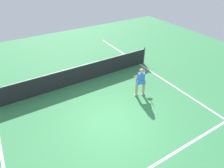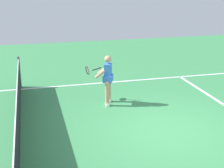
# 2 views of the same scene
# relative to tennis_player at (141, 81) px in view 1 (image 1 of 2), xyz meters

# --- Properties ---
(ground_plane) EXTENTS (25.47, 25.47, 0.00)m
(ground_plane) POSITION_rel_tennis_player_xyz_m (-2.23, -1.08, -0.85)
(ground_plane) COLOR #38844C
(service_line_marking) EXTENTS (8.64, 0.10, 0.01)m
(service_line_marking) POSITION_rel_tennis_player_xyz_m (-2.23, -3.51, -0.84)
(service_line_marking) COLOR white
(service_line_marking) RESTS_ON ground
(sideline_right_marking) EXTENTS (0.10, 17.59, 0.01)m
(sideline_right_marking) POSITION_rel_tennis_player_xyz_m (2.09, -1.08, -0.84)
(sideline_right_marking) COLOR white
(sideline_right_marking) RESTS_ON ground
(court_net) EXTENTS (9.32, 0.08, 1.12)m
(court_net) POSITION_rel_tennis_player_xyz_m (-2.23, 2.66, -0.32)
(court_net) COLOR #4C4C51
(court_net) RESTS_ON ground
(tennis_player) EXTENTS (1.01, 0.85, 1.55)m
(tennis_player) POSITION_rel_tennis_player_xyz_m (0.00, 0.00, 0.00)
(tennis_player) COLOR tan
(tennis_player) RESTS_ON ground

